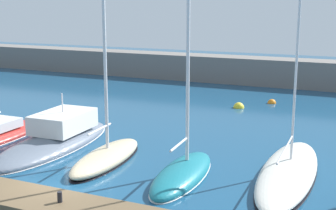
% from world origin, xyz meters
% --- Properties ---
extents(ground_plane, '(120.00, 120.00, 0.00)m').
position_xyz_m(ground_plane, '(0.00, 0.00, 0.00)').
color(ground_plane, navy).
extents(dock_pier, '(39.85, 2.38, 0.36)m').
position_xyz_m(dock_pier, '(0.00, -1.95, 0.18)').
color(dock_pier, brown).
rests_on(dock_pier, ground_plane).
extents(breakwater_seawall, '(108.00, 3.17, 2.68)m').
position_xyz_m(breakwater_seawall, '(0.00, 31.17, 1.34)').
color(breakwater_seawall, slate).
rests_on(breakwater_seawall, ground_plane).
extents(motorboat_slate_fourth, '(3.72, 10.45, 3.39)m').
position_xyz_m(motorboat_slate_fourth, '(-4.15, 5.24, 0.40)').
color(motorboat_slate_fourth, slate).
rests_on(motorboat_slate_fourth, ground_plane).
extents(sailboat_sand_fifth, '(2.42, 6.79, 10.88)m').
position_xyz_m(sailboat_sand_fifth, '(0.10, 3.93, 0.35)').
color(sailboat_sand_fifth, beige).
rests_on(sailboat_sand_fifth, ground_plane).
extents(sailboat_teal_sixth, '(2.48, 6.82, 11.37)m').
position_xyz_m(sailboat_teal_sixth, '(4.62, 3.49, 0.25)').
color(sailboat_teal_sixth, '#19707F').
rests_on(sailboat_teal_sixth, ground_plane).
extents(sailboat_ivory_seventh, '(2.97, 10.41, 18.02)m').
position_xyz_m(sailboat_ivory_seventh, '(9.25, 5.70, 0.31)').
color(sailboat_ivory_seventh, silver).
rests_on(sailboat_ivory_seventh, ground_plane).
extents(mooring_buoy_yellow, '(0.87, 0.87, 0.87)m').
position_xyz_m(mooring_buoy_yellow, '(2.80, 19.53, 0.00)').
color(mooring_buoy_yellow, yellow).
rests_on(mooring_buoy_yellow, ground_plane).
extents(mooring_buoy_orange, '(0.70, 0.70, 0.70)m').
position_xyz_m(mooring_buoy_orange, '(4.82, 22.31, 0.00)').
color(mooring_buoy_orange, orange).
rests_on(mooring_buoy_orange, ground_plane).
extents(dock_bollard, '(0.20, 0.20, 0.44)m').
position_xyz_m(dock_bollard, '(1.52, -1.95, 0.58)').
color(dock_bollard, black).
rests_on(dock_bollard, dock_pier).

